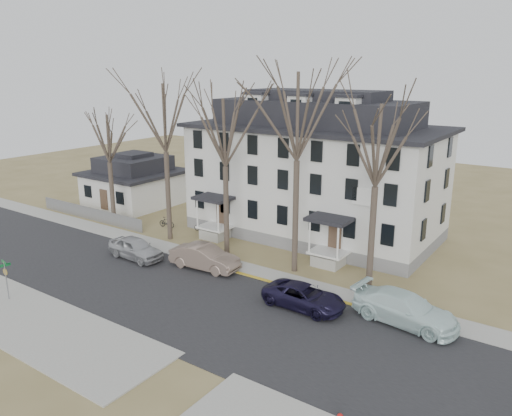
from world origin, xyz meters
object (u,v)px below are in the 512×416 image
Objects in this scene: car_silver at (136,249)px; bicycle_left at (202,227)px; car_navy at (304,297)px; street_sign at (6,274)px; tree_far_left at (164,113)px; car_tan at (205,258)px; small_house at (135,183)px; tree_mid_right at (378,140)px; boarding_house at (314,172)px; tree_center at (298,110)px; bicycle_right at (167,223)px; car_white at (405,309)px; tree_mid_left at (225,128)px; tree_bungalow at (107,135)px.

bicycle_left is at bearing 3.61° from car_silver.
car_navy is 1.94× the size of street_sign.
car_silver is (1.14, -4.76, -9.55)m from tree_far_left.
tree_far_left is 12.06m from car_tan.
small_house is 0.68× the size of tree_mid_right.
boarding_house is 1.41× the size of tree_center.
bicycle_right is at bearing 54.45° from car_tan.
small_house is at bearing 80.29° from car_white.
bicycle_left is (-5.64, 6.24, -0.43)m from car_tan.
car_navy is at bearing -16.64° from tree_far_left.
bicycle_left is (-0.14, 7.66, -0.39)m from car_silver.
car_white is (5.50, 1.54, 0.17)m from car_navy.
tree_mid_left reaches higher than car_silver.
tree_mid_right reaches higher than tree_bungalow.
tree_bungalow is at bearing 104.90° from bicycle_right.
boarding_house is at bearing 78.63° from street_sign.
car_silver is 5.68m from car_tan.
tree_far_left is 12.02m from tree_center.
tree_center is at bearing -113.12° from bicycle_left.
tree_far_left reaches higher than street_sign.
small_house is 1.70× the size of car_tan.
tree_center is 9.32× the size of bicycle_right.
tree_bungalow is at bearing 180.00° from tree_mid_left.
small_house is at bearing 150.61° from tree_far_left.
tree_mid_right is (28.50, -6.20, 7.35)m from small_house.
boarding_house is at bearing -16.49° from car_tan.
tree_far_left reaches higher than car_silver.
tree_mid_right reaches higher than bicycle_left.
car_silver is at bearing -42.07° from small_house.
tree_bungalow is 6.89× the size of bicycle_left.
tree_far_left is at bearing 180.00° from tree_center.
bicycle_left is 0.61× the size of street_sign.
car_silver is (12.14, -10.96, -1.45)m from small_house.
boarding_house is at bearing 53.11° from car_white.
car_tan is at bearing -79.08° from tree_mid_left.
car_navy is 3.18× the size of bicycle_left.
tree_bungalow is (-13.00, 0.00, -1.48)m from tree_mid_left.
tree_center reaches higher than boarding_house.
tree_bungalow is at bearing 79.58° from car_navy.
bicycle_right is at bearing 22.88° from tree_bungalow.
street_sign is (-0.99, -16.87, 1.29)m from bicycle_left.
tree_bungalow is 28.95m from car_white.
bicycle_left is at bearing -15.37° from small_house.
tree_far_left is (-9.00, -8.15, 4.96)m from boarding_house.
street_sign reaches higher than car_navy.
tree_far_left reaches higher than car_white.
car_tan is 2.00× the size of street_sign.
car_silver is at bearing -30.32° from tree_bungalow.
street_sign is at bearing -113.21° from tree_mid_left.
tree_bungalow reaches higher than car_tan.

